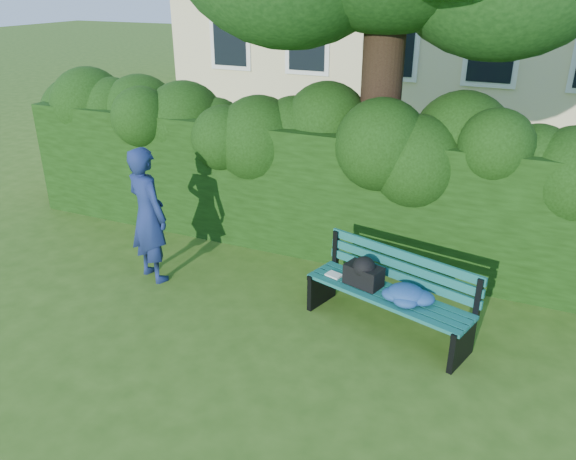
% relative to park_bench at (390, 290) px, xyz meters
% --- Properties ---
extents(ground, '(80.00, 80.00, 0.00)m').
position_rel_park_bench_xyz_m(ground, '(-1.28, -0.50, -0.50)').
color(ground, '#355817').
rests_on(ground, ground).
extents(hedge, '(10.00, 1.00, 1.80)m').
position_rel_park_bench_xyz_m(hedge, '(-1.28, 1.70, 0.40)').
color(hedge, black).
rests_on(hedge, ground).
extents(park_bench, '(1.97, 1.08, 0.89)m').
position_rel_park_bench_xyz_m(park_bench, '(0.00, 0.00, 0.00)').
color(park_bench, '#0F4D47').
rests_on(park_bench, ground).
extents(man_reading, '(0.76, 0.63, 1.78)m').
position_rel_park_bench_xyz_m(man_reading, '(-3.15, -0.07, 0.39)').
color(man_reading, navy).
rests_on(man_reading, ground).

